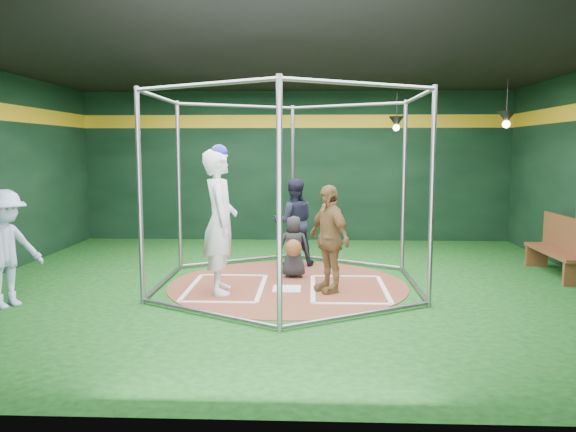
{
  "coord_description": "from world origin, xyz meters",
  "views": [
    {
      "loc": [
        0.37,
        -8.75,
        2.16
      ],
      "look_at": [
        0.0,
        0.1,
        1.1
      ],
      "focal_mm": 35.0,
      "sensor_mm": 36.0,
      "label": 1
    }
  ],
  "objects_px": {
    "umpire": "(294,222)",
    "dugout_bench": "(560,246)",
    "visitor_leopard": "(329,238)",
    "batter_figure": "(220,220)"
  },
  "relations": [
    {
      "from": "visitor_leopard",
      "to": "dugout_bench",
      "type": "bearing_deg",
      "value": 75.65
    },
    {
      "from": "umpire",
      "to": "dugout_bench",
      "type": "xyz_separation_m",
      "value": [
        4.58,
        -0.63,
        -0.3
      ]
    },
    {
      "from": "umpire",
      "to": "dugout_bench",
      "type": "relative_size",
      "value": 0.92
    },
    {
      "from": "visitor_leopard",
      "to": "dugout_bench",
      "type": "xyz_separation_m",
      "value": [
        3.99,
        1.28,
        -0.3
      ]
    },
    {
      "from": "visitor_leopard",
      "to": "dugout_bench",
      "type": "relative_size",
      "value": 0.93
    },
    {
      "from": "visitor_leopard",
      "to": "dugout_bench",
      "type": "height_order",
      "value": "visitor_leopard"
    },
    {
      "from": "visitor_leopard",
      "to": "umpire",
      "type": "distance_m",
      "value": 2.0
    },
    {
      "from": "batter_figure",
      "to": "visitor_leopard",
      "type": "relative_size",
      "value": 1.37
    },
    {
      "from": "visitor_leopard",
      "to": "umpire",
      "type": "xyz_separation_m",
      "value": [
        -0.59,
        1.91,
        -0.01
      ]
    },
    {
      "from": "visitor_leopard",
      "to": "umpire",
      "type": "bearing_deg",
      "value": 164.93
    }
  ]
}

